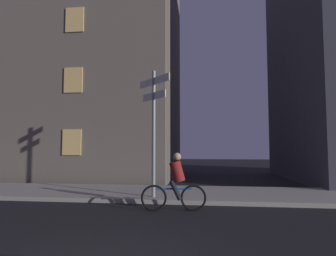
{
  "coord_description": "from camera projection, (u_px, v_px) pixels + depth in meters",
  "views": [
    {
      "loc": [
        1.62,
        -3.61,
        1.75
      ],
      "look_at": [
        0.47,
        5.88,
        2.41
      ],
      "focal_mm": 30.3,
      "sensor_mm": 36.0,
      "label": 1
    }
  ],
  "objects": [
    {
      "name": "sidewalk_kerb",
      "position": [
        158.0,
        193.0,
        10.46
      ],
      "size": [
        40.0,
        3.37,
        0.14
      ],
      "primitive_type": "cube",
      "color": "#9E9991",
      "rests_on": "ground_plane"
    },
    {
      "name": "signpost",
      "position": [
        154.0,
        121.0,
        9.45
      ],
      "size": [
        1.21,
        1.21,
        4.2
      ],
      "color": "gray",
      "rests_on": "sidewalk_kerb"
    },
    {
      "name": "cyclist",
      "position": [
        175.0,
        184.0,
        7.87
      ],
      "size": [
        1.81,
        0.37,
        1.61
      ],
      "color": "black",
      "rests_on": "ground_plane"
    },
    {
      "name": "building_left_block",
      "position": [
        106.0,
        36.0,
        17.97
      ],
      "size": [
        8.74,
        8.79,
        17.66
      ],
      "color": "#6B6056",
      "rests_on": "ground_plane"
    }
  ]
}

